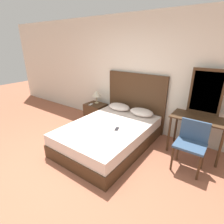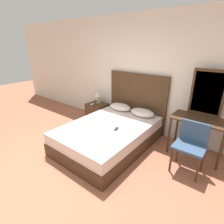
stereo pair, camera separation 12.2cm
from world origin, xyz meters
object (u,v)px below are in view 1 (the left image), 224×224
Objects in this scene: phone_on_nightstand at (91,104)px; nightstand at (96,112)px; phone_on_bed at (117,129)px; chair at (192,141)px; table_lamp at (96,94)px; vanity_desk at (198,124)px; bed at (109,135)px.

nightstand is at bearing 55.13° from phone_on_nightstand.
phone_on_bed is 1.35m from chair.
phone_on_bed is 0.46× the size of table_lamp.
vanity_desk reaches higher than phone_on_nightstand.
vanity_desk is (2.70, 0.05, 0.15)m from phone_on_nightstand.
vanity_desk is at bearing -3.25° from table_lamp.
table_lamp is 2.21× the size of phone_on_nightstand.
chair reaches higher than vanity_desk.
phone_on_nightstand reaches higher than nightstand.
phone_on_nightstand is (-0.08, -0.11, 0.25)m from nightstand.
phone_on_nightstand is 0.19× the size of chair.
vanity_desk reaches higher than phone_on_bed.
chair reaches higher than phone_on_bed.
table_lamp is at bearing 166.00° from chair.
phone_on_bed is 0.30× the size of nightstand.
phone_on_bed is 1.63m from nightstand.
bed is at bearing -37.09° from nightstand.
table_lamp reaches higher than vanity_desk.
nightstand reaches higher than bed.
vanity_desk is at bearing 93.07° from chair.
nightstand is at bearing 146.30° from phone_on_bed.
phone_on_bed is 1.01× the size of phone_on_nightstand.
table_lamp reaches higher than phone_on_nightstand.
table_lamp reaches higher than bed.
chair is (1.31, 0.31, 0.03)m from phone_on_bed.
vanity_desk is 1.12× the size of chair.
table_lamp is 2.66m from vanity_desk.
chair reaches higher than phone_on_nightstand.
nightstand is at bearing -72.61° from table_lamp.
phone_on_bed is at bearing -166.63° from chair.
phone_on_bed is 0.17× the size of vanity_desk.
phone_on_bed is at bearing -15.04° from bed.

